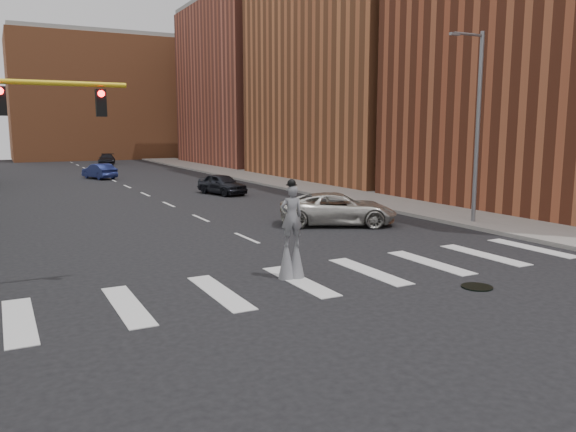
{
  "coord_description": "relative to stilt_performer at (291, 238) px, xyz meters",
  "views": [
    {
      "loc": [
        -9.23,
        -13.51,
        4.6
      ],
      "look_at": [
        -0.66,
        2.93,
        1.7
      ],
      "focal_mm": 35.0,
      "sensor_mm": 36.0,
      "label": 1
    }
  ],
  "objects": [
    {
      "name": "ground_plane",
      "position": [
        1.32,
        -1.43,
        -1.27
      ],
      "size": [
        160.0,
        160.0,
        0.0
      ],
      "primitive_type": "plane",
      "color": "black",
      "rests_on": "ground"
    },
    {
      "name": "car_far",
      "position": [
        4.88,
        60.19,
        -0.59
      ],
      "size": [
        2.94,
        5.0,
        1.36
      ],
      "primitive_type": "imported",
      "rotation": [
        0.0,
        0.0,
        -0.23
      ],
      "color": "black",
      "rests_on": "ground"
    },
    {
      "name": "building_backdrop",
      "position": [
        7.32,
        76.57,
        7.73
      ],
      "size": [
        26.0,
        14.0,
        18.0
      ],
      "primitive_type": "cube",
      "color": "#AB5E35",
      "rests_on": "ground"
    },
    {
      "name": "manhole",
      "position": [
        4.32,
        -3.43,
        -1.25
      ],
      "size": [
        0.9,
        0.9,
        0.04
      ],
      "primitive_type": "cylinder",
      "color": "black",
      "rests_on": "ground"
    },
    {
      "name": "stilt_performer",
      "position": [
        0.0,
        0.0,
        0.0
      ],
      "size": [
        0.84,
        0.57,
        3.09
      ],
      "rotation": [
        0.0,
        0.0,
        2.98
      ],
      "color": "#342415",
      "rests_on": "ground"
    },
    {
      "name": "sidewalk_right",
      "position": [
        13.82,
        23.57,
        -1.18
      ],
      "size": [
        5.0,
        90.0,
        0.18
      ],
      "primitive_type": "cube",
      "color": "gray",
      "rests_on": "ground"
    },
    {
      "name": "streetlight",
      "position": [
        12.22,
        4.57,
        3.63
      ],
      "size": [
        2.05,
        0.2,
        9.0
      ],
      "color": "slate",
      "rests_on": "ground"
    },
    {
      "name": "suv_crossing",
      "position": [
        6.55,
        7.59,
        -0.49
      ],
      "size": [
        6.14,
        4.88,
        1.55
      ],
      "primitive_type": "imported",
      "rotation": [
        0.0,
        0.0,
        1.09
      ],
      "color": "beige",
      "rests_on": "ground"
    },
    {
      "name": "car_mid",
      "position": [
        0.54,
        38.89,
        -0.56
      ],
      "size": [
        2.7,
        4.51,
        1.41
      ],
      "primitive_type": "imported",
      "rotation": [
        0.0,
        0.0,
        3.45
      ],
      "color": "navy",
      "rests_on": "ground"
    },
    {
      "name": "car_near",
      "position": [
        6.14,
        22.06,
        -0.54
      ],
      "size": [
        2.71,
        4.56,
        1.45
      ],
      "primitive_type": "imported",
      "rotation": [
        0.0,
        0.0,
        0.25
      ],
      "color": "black",
      "rests_on": "ground"
    },
    {
      "name": "building_mid",
      "position": [
        23.32,
        28.57,
        10.73
      ],
      "size": [
        16.0,
        22.0,
        24.0
      ],
      "primitive_type": "cube",
      "color": "#AB5E35",
      "rests_on": "ground"
    },
    {
      "name": "building_far",
      "position": [
        23.32,
        52.57,
        8.73
      ],
      "size": [
        16.0,
        22.0,
        20.0
      ],
      "primitive_type": "cube",
      "color": "#A6513D",
      "rests_on": "ground"
    }
  ]
}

